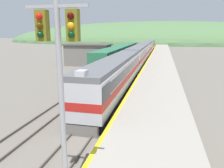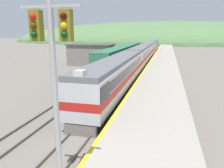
# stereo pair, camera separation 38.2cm
# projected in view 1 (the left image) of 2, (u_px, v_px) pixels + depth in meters

# --- Properties ---
(track_main) EXTENTS (1.52, 180.00, 0.16)m
(track_main) POSITION_uv_depth(u_px,v_px,m) (147.00, 54.00, 68.83)
(track_main) COLOR #4C443D
(track_main) RESTS_ON ground
(track_siding) EXTENTS (1.52, 180.00, 0.16)m
(track_siding) POSITION_uv_depth(u_px,v_px,m) (135.00, 54.00, 69.68)
(track_siding) COLOR #4C443D
(track_siding) RESTS_ON ground
(platform) EXTENTS (5.46, 140.00, 0.94)m
(platform) POSITION_uv_depth(u_px,v_px,m) (160.00, 61.00, 48.79)
(platform) COLOR #9E9689
(platform) RESTS_ON ground
(distant_hills) EXTENTS (226.62, 101.98, 29.28)m
(distant_hills) POSITION_uv_depth(u_px,v_px,m) (156.00, 42.00, 157.34)
(distant_hills) COLOR #517547
(distant_hills) RESTS_ON ground
(station_shed) EXTENTS (9.35, 5.17, 4.39)m
(station_shed) POSITION_uv_depth(u_px,v_px,m) (88.00, 55.00, 45.25)
(station_shed) COLOR slate
(station_shed) RESTS_ON ground
(express_train_lead_car) EXTENTS (2.87, 21.80, 4.33)m
(express_train_lead_car) POSITION_uv_depth(u_px,v_px,m) (116.00, 75.00, 23.83)
(express_train_lead_car) COLOR black
(express_train_lead_car) RESTS_ON ground
(carriage_second) EXTENTS (2.86, 19.48, 3.97)m
(carriage_second) POSITION_uv_depth(u_px,v_px,m) (138.00, 55.00, 44.47)
(carriage_second) COLOR black
(carriage_second) RESTS_ON ground
(carriage_third) EXTENTS (2.86, 19.48, 3.97)m
(carriage_third) POSITION_uv_depth(u_px,v_px,m) (146.00, 49.00, 63.78)
(carriage_third) COLOR black
(carriage_third) RESTS_ON ground
(carriage_fourth) EXTENTS (2.86, 19.48, 3.97)m
(carriage_fourth) POSITION_uv_depth(u_px,v_px,m) (150.00, 45.00, 83.09)
(carriage_fourth) COLOR black
(carriage_fourth) RESTS_ON ground
(siding_train) EXTENTS (2.90, 34.11, 3.95)m
(siding_train) POSITION_uv_depth(u_px,v_px,m) (120.00, 55.00, 46.30)
(siding_train) COLOR black
(siding_train) RESTS_ON ground
(signal_mast_main) EXTENTS (2.20, 0.42, 8.35)m
(signal_mast_main) POSITION_uv_depth(u_px,v_px,m) (59.00, 66.00, 7.49)
(signal_mast_main) COLOR #9E9EA3
(signal_mast_main) RESTS_ON ground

